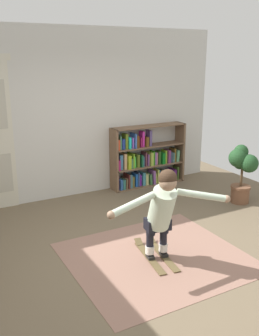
% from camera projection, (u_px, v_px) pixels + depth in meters
% --- Properties ---
extents(ground_plane, '(7.20, 7.20, 0.00)m').
position_uv_depth(ground_plane, '(139.00, 259.00, 4.72)').
color(ground_plane, brown).
extents(back_wall, '(6.00, 0.10, 2.90)m').
position_uv_depth(back_wall, '(63.00, 115.00, 6.50)').
color(back_wall, silver).
rests_on(back_wall, ground).
extents(rug, '(2.12, 1.94, 0.01)m').
position_uv_depth(rug, '(156.00, 257.00, 4.76)').
color(rug, '#916959').
rests_on(rug, ground).
extents(bookshelf, '(1.51, 0.30, 1.16)m').
position_uv_depth(bookshelf, '(145.00, 160.00, 7.29)').
color(bookshelf, brown).
rests_on(bookshelf, ground).
extents(potted_plant, '(0.41, 0.46, 1.00)m').
position_uv_depth(potted_plant, '(242.00, 169.00, 6.39)').
color(potted_plant, brown).
rests_on(potted_plant, ground).
extents(skis_pair, '(0.40, 0.89, 0.07)m').
position_uv_depth(skis_pair, '(155.00, 255.00, 4.79)').
color(skis_pair, brown).
rests_on(skis_pair, rug).
extents(person_skier, '(1.47, 0.68, 1.15)m').
position_uv_depth(person_skier, '(162.00, 207.00, 4.43)').
color(person_skier, white).
rests_on(person_skier, skis_pair).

